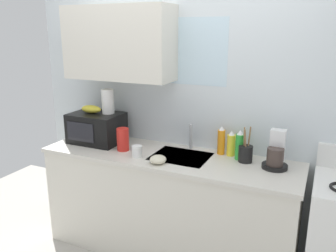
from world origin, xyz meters
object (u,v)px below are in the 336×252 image
coffee_maker (276,154)px  cereal_canister (123,139)px  dish_soap_bottle_green (239,146)px  dish_soap_bottle_orange (221,141)px  utensil_crock (245,153)px  paper_towel_roll (108,101)px  microwave (97,128)px  mug_white (137,151)px  banana_bunch (91,109)px  dish_soap_bottle_yellow (231,144)px  small_bowl (158,159)px

coffee_maker → cereal_canister: bearing=-172.7°
dish_soap_bottle_green → cereal_canister: bearing=-168.0°
dish_soap_bottle_orange → utensil_crock: utensil_crock is taller
paper_towel_roll → microwave: bearing=-152.8°
dish_soap_bottle_orange → mug_white: size_ratio=2.54×
mug_white → utensil_crock: bearing=17.5°
banana_bunch → dish_soap_bottle_yellow: bearing=7.4°
banana_bunch → dish_soap_bottle_green: size_ratio=0.83×
dish_soap_bottle_yellow → small_bowl: bearing=-138.4°
dish_soap_bottle_yellow → cereal_canister: 0.91m
coffee_maker → mug_white: coffee_maker is taller
small_bowl → cereal_canister: bearing=159.8°
coffee_maker → mug_white: (-1.05, -0.25, -0.06)m
cereal_canister → utensil_crock: 1.03m
coffee_maker → dish_soap_bottle_orange: bearing=167.1°
paper_towel_roll → dish_soap_bottle_yellow: bearing=5.8°
microwave → dish_soap_bottle_yellow: bearing=7.7°
microwave → paper_towel_roll: 0.27m
banana_bunch → cereal_canister: size_ratio=1.03×
banana_bunch → dish_soap_bottle_yellow: (1.26, 0.16, -0.21)m
dish_soap_bottle_orange → mug_white: bearing=-149.5°
coffee_maker → small_bowl: size_ratio=2.15×
microwave → coffee_maker: coffee_maker is taller
cereal_canister → mug_white: size_ratio=2.05×
coffee_maker → paper_towel_roll: bearing=-179.7°
utensil_crock → microwave: bearing=-177.0°
microwave → banana_bunch: bearing=178.2°
dish_soap_bottle_yellow → mug_white: 0.77m
coffee_maker → dish_soap_bottle_yellow: coffee_maker is taller
small_bowl → microwave: bearing=161.6°
cereal_canister → mug_white: (0.19, -0.09, -0.05)m
coffee_maker → dish_soap_bottle_green: size_ratio=1.16×
dish_soap_bottle_yellow → cereal_canister: dish_soap_bottle_yellow is taller
dish_soap_bottle_green → mug_white: size_ratio=2.54×
dish_soap_bottle_green → dish_soap_bottle_orange: bearing=160.5°
microwave → mug_white: bearing=-19.6°
microwave → dish_soap_bottle_yellow: size_ratio=2.18×
paper_towel_roll → cereal_canister: (0.24, -0.15, -0.28)m
banana_bunch → dish_soap_bottle_orange: 1.20m
coffee_maker → dish_soap_bottle_yellow: (-0.37, 0.10, -0.01)m
paper_towel_roll → cereal_canister: paper_towel_roll is taller
coffee_maker → mug_white: size_ratio=2.95×
dish_soap_bottle_orange → dish_soap_bottle_green: bearing=-19.5°
coffee_maker → cereal_canister: 1.25m
cereal_canister → utensil_crock: bearing=9.5°
microwave → dish_soap_bottle_yellow: microwave is taller
dish_soap_bottle_orange → utensil_crock: (0.22, -0.09, -0.04)m
microwave → coffee_maker: bearing=2.2°
mug_white → dish_soap_bottle_yellow: bearing=27.3°
microwave → dish_soap_bottle_orange: (1.13, 0.16, -0.02)m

